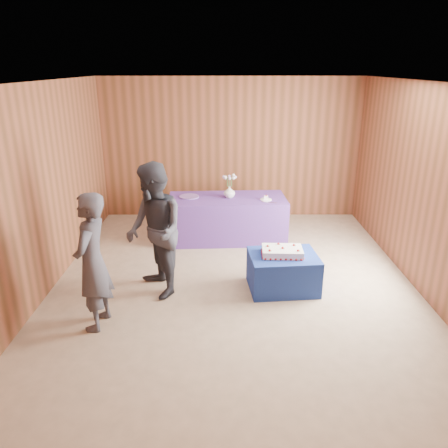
{
  "coord_description": "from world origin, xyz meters",
  "views": [
    {
      "loc": [
        -0.14,
        -5.47,
        2.89
      ],
      "look_at": [
        -0.14,
        0.1,
        0.85
      ],
      "focal_mm": 35.0,
      "sensor_mm": 36.0,
      "label": 1
    }
  ],
  "objects_px": {
    "serving_table": "(227,218)",
    "guest_right": "(155,231)",
    "sheet_cake": "(282,251)",
    "guest_left": "(92,262)",
    "cake_table": "(283,272)",
    "vase": "(229,192)"
  },
  "relations": [
    {
      "from": "vase",
      "to": "guest_left",
      "type": "bearing_deg",
      "value": -119.92
    },
    {
      "from": "sheet_cake",
      "to": "vase",
      "type": "xyz_separation_m",
      "value": [
        -0.68,
        1.84,
        0.3
      ]
    },
    {
      "from": "cake_table",
      "to": "guest_right",
      "type": "xyz_separation_m",
      "value": [
        -1.69,
        -0.12,
        0.64
      ]
    },
    {
      "from": "sheet_cake",
      "to": "guest_right",
      "type": "relative_size",
      "value": 0.32
    },
    {
      "from": "guest_right",
      "to": "sheet_cake",
      "type": "bearing_deg",
      "value": 67.6
    },
    {
      "from": "cake_table",
      "to": "vase",
      "type": "xyz_separation_m",
      "value": [
        -0.71,
        1.84,
        0.6
      ]
    },
    {
      "from": "cake_table",
      "to": "sheet_cake",
      "type": "relative_size",
      "value": 1.57
    },
    {
      "from": "cake_table",
      "to": "guest_right",
      "type": "bearing_deg",
      "value": 178.4
    },
    {
      "from": "cake_table",
      "to": "guest_left",
      "type": "distance_m",
      "value": 2.51
    },
    {
      "from": "cake_table",
      "to": "vase",
      "type": "bearing_deg",
      "value": 105.48
    },
    {
      "from": "guest_left",
      "to": "vase",
      "type": "bearing_deg",
      "value": 155.85
    },
    {
      "from": "vase",
      "to": "cake_table",
      "type": "bearing_deg",
      "value": -69.03
    },
    {
      "from": "cake_table",
      "to": "serving_table",
      "type": "height_order",
      "value": "serving_table"
    },
    {
      "from": "serving_table",
      "to": "cake_table",
      "type": "bearing_deg",
      "value": -70.79
    },
    {
      "from": "serving_table",
      "to": "guest_right",
      "type": "xyz_separation_m",
      "value": [
        -0.95,
        -1.95,
        0.51
      ]
    },
    {
      "from": "guest_left",
      "to": "guest_right",
      "type": "distance_m",
      "value": 0.97
    },
    {
      "from": "serving_table",
      "to": "guest_left",
      "type": "distance_m",
      "value": 3.16
    },
    {
      "from": "vase",
      "to": "guest_right",
      "type": "relative_size",
      "value": 0.11
    },
    {
      "from": "sheet_cake",
      "to": "guest_left",
      "type": "xyz_separation_m",
      "value": [
        -2.26,
        -0.89,
        0.26
      ]
    },
    {
      "from": "serving_table",
      "to": "guest_right",
      "type": "height_order",
      "value": "guest_right"
    },
    {
      "from": "guest_right",
      "to": "guest_left",
      "type": "bearing_deg",
      "value": -63.66
    },
    {
      "from": "serving_table",
      "to": "sheet_cake",
      "type": "distance_m",
      "value": 1.98
    }
  ]
}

